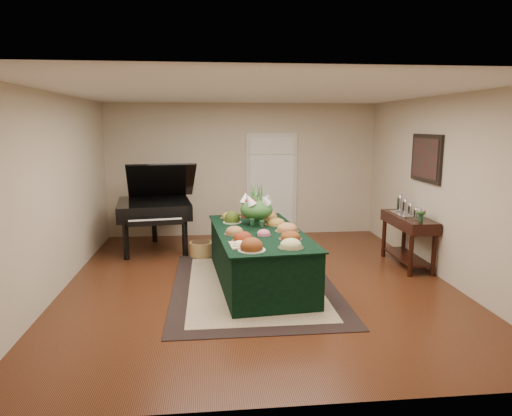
{
  "coord_description": "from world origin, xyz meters",
  "views": [
    {
      "loc": [
        -0.68,
        -6.33,
        2.27
      ],
      "look_at": [
        0.0,
        0.3,
        1.05
      ],
      "focal_mm": 32.0,
      "sensor_mm": 36.0,
      "label": 1
    }
  ],
  "objects": [
    {
      "name": "area_rug",
      "position": [
        -0.08,
        -0.15,
        0.01
      ],
      "size": [
        2.28,
        3.2,
        0.01
      ],
      "color": "black",
      "rests_on": "ground"
    },
    {
      "name": "kitchen_doorway",
      "position": [
        0.6,
        2.97,
        1.02
      ],
      "size": [
        1.05,
        0.07,
        2.1
      ],
      "color": "beige",
      "rests_on": "ground"
    },
    {
      "name": "cutting_board",
      "position": [
        -0.26,
        -0.77,
        0.8
      ],
      "size": [
        0.39,
        0.39,
        0.1
      ],
      "color": "tan",
      "rests_on": "buffet_table"
    },
    {
      "name": "floral_centerpiece",
      "position": [
        0.02,
        0.4,
        1.07
      ],
      "size": [
        0.51,
        0.51,
        0.51
      ],
      "color": "#153620",
      "rests_on": "buffet_table"
    },
    {
      "name": "ground",
      "position": [
        0.0,
        0.0,
        0.0
      ],
      "size": [
        6.0,
        6.0,
        0.0
      ],
      "primitive_type": "plane",
      "color": "black",
      "rests_on": "ground"
    },
    {
      "name": "wicker_basket",
      "position": [
        -0.85,
        1.44,
        0.13
      ],
      "size": [
        0.4,
        0.4,
        0.25
      ],
      "primitive_type": "cylinder",
      "color": "#A07B40",
      "rests_on": "ground"
    },
    {
      "name": "buffet_table",
      "position": [
        0.01,
        0.0,
        0.39
      ],
      "size": [
        1.42,
        2.64,
        0.77
      ],
      "color": "black",
      "rests_on": "ground"
    },
    {
      "name": "tea_service",
      "position": [
        2.5,
        0.66,
        0.94
      ],
      "size": [
        0.34,
        0.74,
        0.3
      ],
      "color": "silver",
      "rests_on": "mahogany_sideboard"
    },
    {
      "name": "grand_piano",
      "position": [
        -1.68,
        1.96,
        0.79
      ],
      "size": [
        1.52,
        1.69,
        1.61
      ],
      "color": "black",
      "rests_on": "ground"
    },
    {
      "name": "food_platters",
      "position": [
        0.04,
        0.0,
        0.82
      ],
      "size": [
        1.1,
        2.4,
        0.14
      ],
      "color": "silver",
      "rests_on": "buffet_table"
    },
    {
      "name": "green_goblets",
      "position": [
        -0.03,
        -0.06,
        0.86
      ],
      "size": [
        0.21,
        0.22,
        0.18
      ],
      "color": "#153620",
      "rests_on": "buffet_table"
    },
    {
      "name": "mahogany_sideboard",
      "position": [
        2.5,
        0.55,
        0.64
      ],
      "size": [
        0.45,
        1.27,
        0.83
      ],
      "color": "black",
      "rests_on": "ground"
    },
    {
      "name": "wall_painting",
      "position": [
        2.72,
        0.55,
        1.75
      ],
      "size": [
        0.05,
        0.95,
        0.75
      ],
      "color": "black",
      "rests_on": "ground"
    },
    {
      "name": "pink_bouquet",
      "position": [
        2.49,
        0.15,
        0.96
      ],
      "size": [
        0.16,
        0.16,
        0.2
      ],
      "color": "#153620",
      "rests_on": "mahogany_sideboard"
    }
  ]
}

